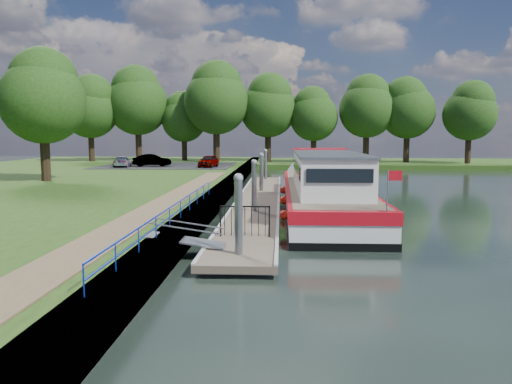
{
  "coord_description": "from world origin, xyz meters",
  "views": [
    {
      "loc": [
        1.32,
        -15.84,
        4.13
      ],
      "look_at": [
        0.12,
        7.93,
        1.4
      ],
      "focal_mm": 35.0,
      "sensor_mm": 36.0,
      "label": 1
    }
  ],
  "objects_px": {
    "car_b": "(152,160)",
    "barge": "(322,190)",
    "car_a": "(209,161)",
    "pontoon": "(258,203)",
    "car_c": "(122,162)"
  },
  "relations": [
    {
      "from": "car_b",
      "to": "car_c",
      "type": "height_order",
      "value": "car_b"
    },
    {
      "from": "pontoon",
      "to": "car_b",
      "type": "xyz_separation_m",
      "value": [
        -12.26,
        22.99,
        1.29
      ]
    },
    {
      "from": "car_b",
      "to": "car_c",
      "type": "xyz_separation_m",
      "value": [
        -2.91,
        -0.78,
        -0.1
      ]
    },
    {
      "from": "car_a",
      "to": "car_b",
      "type": "height_order",
      "value": "car_b"
    },
    {
      "from": "car_b",
      "to": "barge",
      "type": "bearing_deg",
      "value": -151.18
    },
    {
      "from": "pontoon",
      "to": "car_c",
      "type": "height_order",
      "value": "car_c"
    },
    {
      "from": "pontoon",
      "to": "barge",
      "type": "relative_size",
      "value": 1.42
    },
    {
      "from": "pontoon",
      "to": "car_b",
      "type": "distance_m",
      "value": 26.09
    },
    {
      "from": "barge",
      "to": "car_b",
      "type": "height_order",
      "value": "barge"
    },
    {
      "from": "car_a",
      "to": "pontoon",
      "type": "bearing_deg",
      "value": -66.74
    },
    {
      "from": "pontoon",
      "to": "barge",
      "type": "distance_m",
      "value": 3.83
    },
    {
      "from": "car_c",
      "to": "barge",
      "type": "bearing_deg",
      "value": 121.38
    },
    {
      "from": "car_c",
      "to": "car_a",
      "type": "bearing_deg",
      "value": 172.09
    },
    {
      "from": "pontoon",
      "to": "car_a",
      "type": "bearing_deg",
      "value": 105.48
    },
    {
      "from": "car_a",
      "to": "car_c",
      "type": "bearing_deg",
      "value": -172.5
    }
  ]
}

